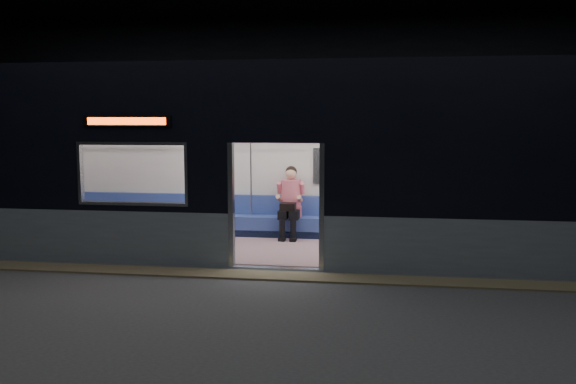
# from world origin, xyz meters

# --- Properties ---
(station_floor) EXTENTS (24.00, 14.00, 0.01)m
(station_floor) POSITION_xyz_m (0.00, 0.00, -0.01)
(station_floor) COLOR #47494C
(station_floor) RESTS_ON ground
(station_envelope) EXTENTS (24.00, 14.00, 5.00)m
(station_envelope) POSITION_xyz_m (0.00, 0.00, 3.66)
(station_envelope) COLOR black
(station_envelope) RESTS_ON station_floor
(tactile_strip) EXTENTS (22.80, 0.50, 0.03)m
(tactile_strip) POSITION_xyz_m (0.00, 0.55, 0.01)
(tactile_strip) COLOR #8C7F59
(tactile_strip) RESTS_ON station_floor
(metro_car) EXTENTS (18.00, 3.04, 3.35)m
(metro_car) POSITION_xyz_m (-0.00, 2.54, 1.85)
(metro_car) COLOR #8F9CAA
(metro_car) RESTS_ON station_floor
(passenger) EXTENTS (0.42, 0.73, 1.44)m
(passenger) POSITION_xyz_m (-0.12, 3.55, 0.83)
(passenger) COLOR black
(passenger) RESTS_ON metro_car
(handbag) EXTENTS (0.31, 0.27, 0.15)m
(handbag) POSITION_xyz_m (-0.14, 3.30, 0.69)
(handbag) COLOR black
(handbag) RESTS_ON passenger
(transit_map) EXTENTS (0.98, 0.03, 0.64)m
(transit_map) POSITION_xyz_m (0.84, 3.85, 1.47)
(transit_map) COLOR white
(transit_map) RESTS_ON metro_car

